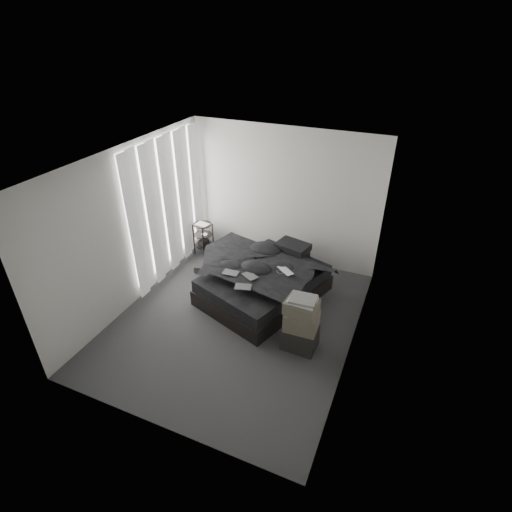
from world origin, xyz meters
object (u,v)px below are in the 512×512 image
at_px(laptop, 283,268).
at_px(bed, 264,290).
at_px(box_lower, 300,337).
at_px(side_stand, 203,239).

bearing_deg(laptop, bed, -154.50).
bearing_deg(bed, laptop, 7.50).
xyz_separation_m(bed, laptop, (0.36, -0.07, 0.59)).
bearing_deg(laptop, box_lower, -18.16).
distance_m(bed, box_lower, 1.32).
relative_size(bed, laptop, 6.24).
bearing_deg(box_lower, side_stand, 145.59).
xyz_separation_m(laptop, box_lower, (0.58, -0.84, -0.55)).
relative_size(bed, side_stand, 3.01).
bearing_deg(box_lower, bed, 135.95).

